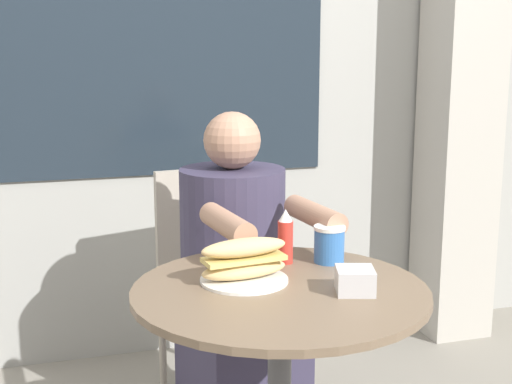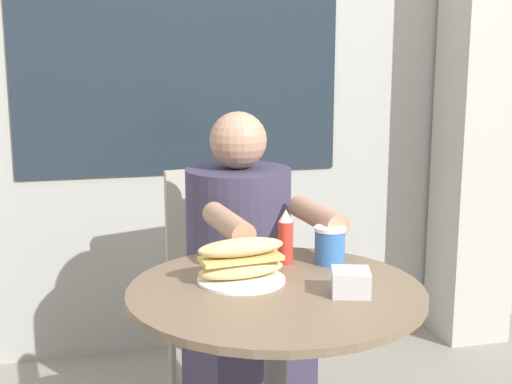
% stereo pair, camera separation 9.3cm
% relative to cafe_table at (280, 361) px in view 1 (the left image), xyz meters
% --- Properties ---
extents(storefront_wall, '(8.00, 0.09, 2.80)m').
position_rel_cafe_table_xyz_m(storefront_wall, '(-0.00, 1.41, 0.86)').
color(storefront_wall, '#9E9E99').
rests_on(storefront_wall, ground_plane).
extents(lattice_pillar, '(0.28, 0.28, 2.40)m').
position_rel_cafe_table_xyz_m(lattice_pillar, '(1.25, 1.21, 0.66)').
color(lattice_pillar, '#B2ADA3').
rests_on(lattice_pillar, ground_plane).
extents(cafe_table, '(0.74, 0.74, 0.74)m').
position_rel_cafe_table_xyz_m(cafe_table, '(0.00, 0.00, 0.00)').
color(cafe_table, brown).
rests_on(cafe_table, ground_plane).
extents(diner_chair, '(0.42, 0.42, 0.87)m').
position_rel_cafe_table_xyz_m(diner_chair, '(0.03, 0.90, -0.02)').
color(diner_chair, '#ADA393').
rests_on(diner_chair, ground_plane).
extents(seated_diner, '(0.40, 0.63, 1.12)m').
position_rel_cafe_table_xyz_m(seated_diner, '(0.04, 0.55, -0.06)').
color(seated_diner, '#38334C').
rests_on(seated_diner, ground_plane).
extents(sandwich_on_plate, '(0.23, 0.22, 0.11)m').
position_rel_cafe_table_xyz_m(sandwich_on_plate, '(-0.07, 0.07, 0.24)').
color(sandwich_on_plate, white).
rests_on(sandwich_on_plate, cafe_table).
extents(drink_cup, '(0.09, 0.09, 0.10)m').
position_rel_cafe_table_xyz_m(drink_cup, '(0.20, 0.16, 0.25)').
color(drink_cup, '#336BB7').
rests_on(drink_cup, cafe_table).
extents(napkin_box, '(0.11, 0.11, 0.06)m').
position_rel_cafe_table_xyz_m(napkin_box, '(0.16, -0.08, 0.23)').
color(napkin_box, silver).
rests_on(napkin_box, cafe_table).
extents(condiment_bottle, '(0.04, 0.04, 0.15)m').
position_rel_cafe_table_xyz_m(condiment_bottle, '(0.08, 0.19, 0.27)').
color(condiment_bottle, red).
rests_on(condiment_bottle, cafe_table).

